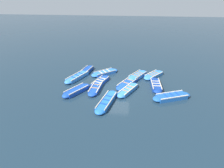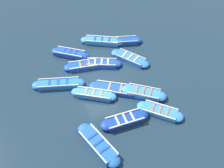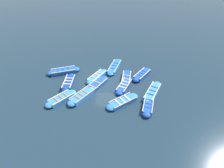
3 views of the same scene
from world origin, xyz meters
TOP-DOWN VIEW (x-y plane):
  - ground_plane at (0.00, 0.00)m, footprint 120.00×120.00m
  - boat_stern_in at (-1.61, -4.75)m, footprint 3.83×2.34m
  - boat_bow_out at (0.62, -2.17)m, footprint 3.46×1.14m
  - boat_centre at (1.45, -3.95)m, footprint 3.18×2.47m
  - boat_broadside at (-2.69, 2.12)m, footprint 3.29×2.61m
  - boat_end_of_row at (-0.74, -1.95)m, footprint 3.33×1.91m
  - boat_mid_row at (-0.87, 1.07)m, footprint 3.93×2.74m
  - boat_outer_left at (-3.46, -4.16)m, footprint 3.30×1.46m
  - boat_tucked at (-3.15, -1.82)m, footprint 2.90×3.30m
  - boat_near_quay at (-0.56, 3.95)m, footprint 3.40×0.98m
  - boat_outer_right at (-3.11, 4.00)m, footprint 3.06×2.79m
  - boat_inner_gap at (3.02, -0.75)m, footprint 4.03×1.73m
  - boat_far_corner at (0.78, 1.09)m, footprint 3.29×2.27m
  - boat_drifting at (1.61, 5.15)m, footprint 2.21×3.83m

SIDE VIEW (x-z plane):
  - ground_plane at x=0.00m, z-range 0.00..0.00m
  - boat_mid_row at x=-0.87m, z-range -0.03..0.34m
  - boat_tucked at x=-3.15m, z-range -0.03..0.37m
  - boat_outer_right at x=-3.11m, z-range -0.03..0.37m
  - boat_bow_out at x=0.62m, z-range -0.03..0.38m
  - boat_end_of_row at x=-0.74m, z-range -0.03..0.39m
  - boat_inner_gap at x=3.02m, z-range -0.03..0.39m
  - boat_far_corner at x=0.78m, z-range -0.03..0.40m
  - boat_outer_left at x=-3.46m, z-range -0.03..0.40m
  - boat_near_quay at x=-0.56m, z-range -0.03..0.43m
  - boat_stern_in at x=-1.61m, z-range -0.03..0.43m
  - boat_centre at x=1.45m, z-range -0.03..0.43m
  - boat_drifting at x=1.61m, z-range -0.03..0.44m
  - boat_broadside at x=-2.69m, z-range -0.03..0.44m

